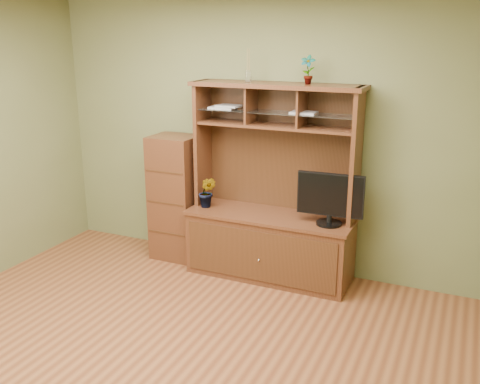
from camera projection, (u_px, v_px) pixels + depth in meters
The scene contains 8 objects.
room at pixel (145, 186), 3.63m from camera, with size 4.54×4.04×2.74m.
media_hutch at pixel (271, 226), 5.27m from camera, with size 1.66×0.61×1.90m.
monitor at pixel (330, 198), 4.85m from camera, with size 0.61×0.24×0.49m.
orchid_plant at pixel (207, 192), 5.37m from camera, with size 0.17×0.14×0.32m, color #31531C.
top_plant at pixel (308, 70), 4.79m from camera, with size 0.14×0.09×0.26m, color #3B6D26.
reed_diffuser at pixel (248, 69), 5.02m from camera, with size 0.06×0.06×0.31m.
magazines at pixel (250, 109), 5.12m from camera, with size 1.08×0.20×0.04m.
side_cabinet at pixel (176, 197), 5.69m from camera, with size 0.47×0.43×1.33m.
Camera 1 is at (2.01, -2.92, 2.35)m, focal length 40.00 mm.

